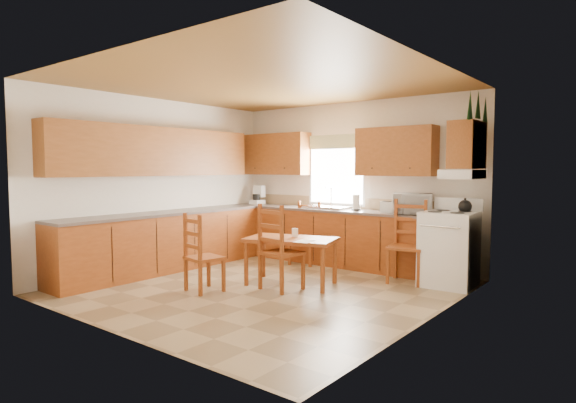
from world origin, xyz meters
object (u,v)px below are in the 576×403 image
Objects in this scene: dining_table at (291,261)px; chair_near_right at (282,247)px; chair_far_right at (407,242)px; stove at (449,250)px; chair_near_left at (204,253)px; microwave at (413,204)px; chair_far_left at (305,233)px.

dining_table is 1.07× the size of chair_near_right.
stove is at bearing 9.61° from chair_far_right.
dining_table is 1.64m from chair_far_right.
chair_near_right is 1.78m from chair_far_right.
chair_near_right reaches higher than dining_table.
chair_near_left is 2.78m from chair_far_right.
stove is 1.92× the size of microwave.
stove is at bearing -129.69° from chair_near_right.
stove is at bearing -44.36° from microwave.
chair_near_right is 1.71m from chair_far_left.
microwave is at bearing 38.10° from dining_table.
chair_far_right is (1.21, 1.08, 0.25)m from dining_table.
microwave is 2.02m from dining_table.
chair_near_left is at bearing -140.03° from stove.
chair_near_left is 2.22m from chair_far_left.
chair_near_left is at bearing -99.85° from chair_far_left.
chair_far_left is (-0.01, 2.22, 0.01)m from chair_near_left.
chair_far_right is at bearing -162.83° from stove.
chair_near_left is (-2.40, -2.25, 0.01)m from stove.
microwave reaches higher than chair_far_right.
chair_far_right reaches higher than dining_table.
chair_near_left is (-1.75, -2.51, -0.57)m from microwave.
chair_near_left is at bearing 50.50° from chair_near_right.
chair_far_right reaches higher than chair_near_right.
microwave is at bearing -0.94° from chair_far_left.
chair_far_left is 0.90× the size of chair_far_right.
chair_far_right is at bearing -15.39° from chair_far_left.
dining_table is at bearing -148.90° from chair_far_right.
chair_far_right is (1.87, 2.05, 0.07)m from chair_near_left.
stove is 2.16m from dining_table.
chair_far_right is at bearing 25.03° from dining_table.
chair_far_right is (0.12, -0.46, -0.50)m from microwave.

